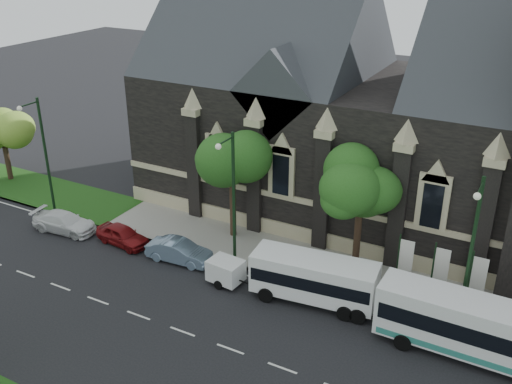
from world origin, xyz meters
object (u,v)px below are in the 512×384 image
Objects in this scene: tree_walk_right at (366,185)px; sedan at (179,251)px; street_lamp_near at (471,249)px; tree_walk_far at (5,129)px; car_far_red at (123,235)px; box_trailer at (226,271)px; banner_flag_right at (475,278)px; street_lamp_mid at (232,194)px; shuttle_bus at (314,277)px; banner_flag_center at (438,269)px; banner_flag_left at (403,260)px; tree_walk_left at (236,160)px; tour_coach at (490,332)px; street_lamp_far at (43,150)px; car_far_white at (64,222)px.

tree_walk_right reaches higher than sedan.
tree_walk_far is at bearing 175.34° from street_lamp_near.
box_trailer is at bearing -88.82° from car_far_red.
banner_flag_right is at bearing -13.60° from tree_walk_right.
banner_flag_right is (14.29, 1.91, -2.73)m from street_lamp_mid.
shuttle_bus is (6.07, -1.09, -3.50)m from street_lamp_mid.
tree_walk_right is at bearing 151.94° from street_lamp_near.
banner_flag_center is 0.54× the size of shuttle_bus.
tree_walk_left is at bearing 171.98° from banner_flag_left.
car_far_red is (-14.17, -0.07, -0.92)m from shuttle_bus.
sedan reaches higher than car_far_red.
banner_flag_center is (2.00, 0.00, 0.00)m from banner_flag_left.
car_far_red is (-22.10, -1.16, -4.42)m from street_lamp_near.
street_lamp_mid is at bearing -172.40° from banner_flag_right.
box_trailer is (-9.66, -3.84, -1.49)m from banner_flag_left.
tree_walk_far is 25.24m from box_trailer.
tour_coach is (8.50, -5.39, -4.05)m from tree_walk_right.
tree_walk_right is 23.50m from street_lamp_far.
tree_walk_left is at bearing 14.26° from street_lamp_far.
banner_flag_left and banner_flag_right have the same top height.
banner_flag_center is at bearing 3.86° from street_lamp_far.
street_lamp_near is at bearing 0.00° from street_lamp_far.
shuttle_bus is (29.89, -4.17, -3.01)m from tree_walk_far.
sedan is at bearing -155.78° from tree_walk_right.
tour_coach is at bearing -85.18° from car_far_red.
car_far_white is (10.80, -4.74, -3.92)m from tree_walk_far.
street_lamp_mid is at bearing -63.53° from tree_walk_left.
banner_flag_right is at bearing 13.78° from shuttle_bus.
banner_flag_right reaches higher than shuttle_bus.
banner_flag_right is 0.83× the size of car_far_white.
tree_walk_left is 14.67m from street_lamp_far.
street_lamp_mid reaches higher than tree_walk_far.
banner_flag_center and banner_flag_right have the same top height.
car_far_white is at bearing -23.71° from tree_walk_far.
street_lamp_far is 2.25× the size of banner_flag_left.
shuttle_bus reaches higher than car_far_white.
street_lamp_mid reaches higher than tour_coach.
shuttle_bus is at bearing -30.85° from tree_walk_left.
banner_flag_center reaches higher than tour_coach.
tree_walk_right is 1.78× the size of sedan.
banner_flag_left is at bearing 4.15° from street_lamp_far.
tree_walk_right is at bearing -81.77° from car_far_white.
banner_flag_left is 5.23m from shuttle_bus.
banner_flag_center is 5.06m from tour_coach.
street_lamp_near is 2.05× the size of sedan.
box_trailer is at bearing -139.84° from tree_walk_right.
tree_walk_far reaches higher than banner_flag_center.
car_far_red is at bearing -162.68° from tree_walk_right.
street_lamp_near reaches higher than tree_walk_far.
banner_flag_left reaches higher than shuttle_bus.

